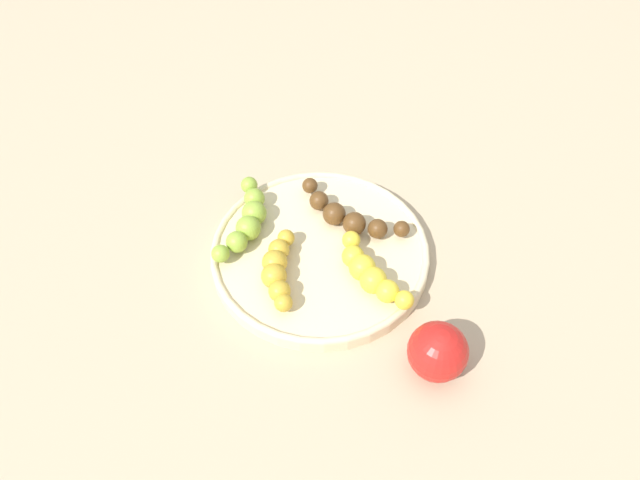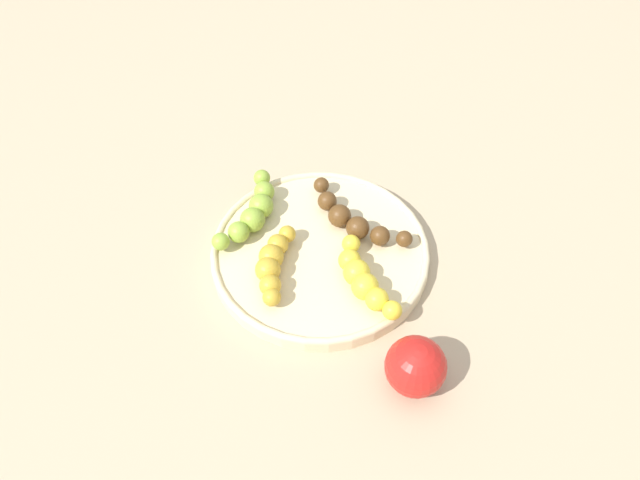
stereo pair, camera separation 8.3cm
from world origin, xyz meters
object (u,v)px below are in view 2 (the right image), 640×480
object	(u,v)px
banana_green	(253,211)
apple_red	(416,367)
banana_spotted	(272,263)
fruit_bowl	(320,252)
banana_overripe	(352,219)
banana_yellow	(364,278)

from	to	relation	value
banana_green	apple_red	distance (m)	0.31
banana_spotted	fruit_bowl	bearing A→B (deg)	-139.82
banana_spotted	banana_green	bearing A→B (deg)	-61.90
fruit_bowl	banana_green	xyz separation A→B (m)	(0.02, -0.11, 0.02)
banana_overripe	banana_yellow	xyz separation A→B (m)	(0.07, 0.08, 0.00)
apple_red	banana_green	bearing A→B (deg)	-98.78
fruit_bowl	banana_green	world-z (taller)	banana_green
fruit_bowl	banana_green	distance (m)	0.11
banana_spotted	apple_red	xyz separation A→B (m)	(0.00, 0.23, 0.00)
fruit_bowl	banana_green	bearing A→B (deg)	-78.45
banana_spotted	banana_yellow	world-z (taller)	banana_yellow
banana_overripe	banana_green	size ratio (longest dim) A/B	1.18
banana_green	apple_red	xyz separation A→B (m)	(0.05, 0.31, -0.00)
banana_overripe	banana_spotted	distance (m)	0.13
fruit_bowl	banana_yellow	size ratio (longest dim) A/B	2.30
banana_spotted	apple_red	size ratio (longest dim) A/B	1.55
banana_overripe	banana_spotted	xyz separation A→B (m)	(0.13, -0.03, 0.00)
banana_overripe	apple_red	xyz separation A→B (m)	(0.13, 0.20, 0.00)
banana_overripe	fruit_bowl	bearing A→B (deg)	-5.35
banana_green	banana_spotted	xyz separation A→B (m)	(0.05, 0.08, -0.00)
banana_overripe	banana_spotted	world-z (taller)	banana_spotted
fruit_bowl	banana_overripe	bearing A→B (deg)	173.26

